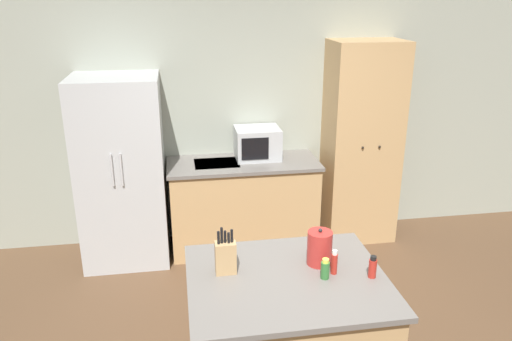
{
  "coord_description": "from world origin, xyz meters",
  "views": [
    {
      "loc": [
        -0.69,
        -2.7,
        2.56
      ],
      "look_at": [
        -0.03,
        1.4,
        1.05
      ],
      "focal_mm": 35.0,
      "sensor_mm": 36.0,
      "label": 1
    }
  ],
  "objects": [
    {
      "name": "refrigerator",
      "position": [
        -1.24,
        1.95,
        0.91
      ],
      "size": [
        0.8,
        0.73,
        1.83
      ],
      "color": "#B7BABC",
      "rests_on": "ground_plane"
    },
    {
      "name": "wall_back",
      "position": [
        0.0,
        2.33,
        1.3
      ],
      "size": [
        7.2,
        0.06,
        2.6
      ],
      "color": "#9EA393",
      "rests_on": "ground_plane"
    },
    {
      "name": "pantry_cabinet",
      "position": [
        1.19,
        2.04,
        1.05
      ],
      "size": [
        0.73,
        0.54,
        2.1
      ],
      "color": "tan",
      "rests_on": "ground_plane"
    },
    {
      "name": "kitchen_island",
      "position": [
        -0.09,
        -0.17,
        0.47
      ],
      "size": [
        1.2,
        0.99,
        0.93
      ],
      "color": "tan",
      "rests_on": "ground_plane"
    },
    {
      "name": "spice_bottle_amber_oil",
      "position": [
        0.13,
        -0.21,
        0.99
      ],
      "size": [
        0.05,
        0.05,
        0.13
      ],
      "color": "#337033",
      "rests_on": "kitchen_island"
    },
    {
      "name": "spice_bottle_short_red",
      "position": [
        0.2,
        -0.17,
        1.0
      ],
      "size": [
        0.04,
        0.04,
        0.16
      ],
      "color": "#B2281E",
      "rests_on": "kitchen_island"
    },
    {
      "name": "microwave",
      "position": [
        0.1,
        2.09,
        1.09
      ],
      "size": [
        0.45,
        0.38,
        0.31
      ],
      "color": "#B2B5B7",
      "rests_on": "back_counter"
    },
    {
      "name": "knife_block",
      "position": [
        -0.45,
        -0.05,
        1.04
      ],
      "size": [
        0.13,
        0.08,
        0.3
      ],
      "color": "tan",
      "rests_on": "kitchen_island"
    },
    {
      "name": "back_counter",
      "position": [
        -0.06,
        1.99,
        0.47
      ],
      "size": [
        1.52,
        0.66,
        0.94
      ],
      "color": "tan",
      "rests_on": "ground_plane"
    },
    {
      "name": "kettle",
      "position": [
        0.14,
        -0.04,
        1.04
      ],
      "size": [
        0.16,
        0.16,
        0.24
      ],
      "color": "#B72D28",
      "rests_on": "kitchen_island"
    },
    {
      "name": "spice_bottle_tall_dark",
      "position": [
        0.41,
        -0.25,
        1.0
      ],
      "size": [
        0.05,
        0.05,
        0.14
      ],
      "color": "#B2281E",
      "rests_on": "kitchen_island"
    }
  ]
}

